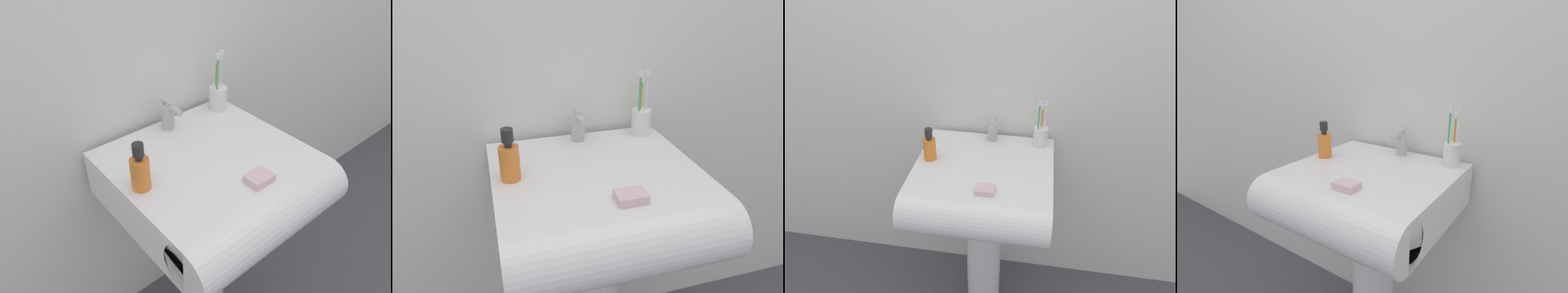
# 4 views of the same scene
# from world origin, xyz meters

# --- Properties ---
(wall_back) EXTENTS (5.00, 0.05, 2.40)m
(wall_back) POSITION_xyz_m (0.00, 0.30, 1.20)
(wall_back) COLOR silver
(wall_back) RESTS_ON ground
(sink_basin) EXTENTS (0.58, 0.59, 0.16)m
(sink_basin) POSITION_xyz_m (0.00, -0.06, 0.80)
(sink_basin) COLOR white
(sink_basin) RESTS_ON sink_pedestal
(faucet) EXTENTS (0.04, 0.10, 0.11)m
(faucet) POSITION_xyz_m (0.01, 0.20, 0.93)
(faucet) COLOR #B7B7BC
(faucet) RESTS_ON sink_basin
(toothbrush_cup) EXTENTS (0.07, 0.07, 0.22)m
(toothbrush_cup) POSITION_xyz_m (0.23, 0.19, 0.93)
(toothbrush_cup) COLOR white
(toothbrush_cup) RESTS_ON sink_basin
(soap_bottle) EXTENTS (0.05, 0.05, 0.15)m
(soap_bottle) POSITION_xyz_m (-0.24, -0.00, 0.94)
(soap_bottle) COLOR orange
(soap_bottle) RESTS_ON sink_basin
(bar_soap) EXTENTS (0.08, 0.06, 0.02)m
(bar_soap) POSITION_xyz_m (0.03, -0.19, 0.89)
(bar_soap) COLOR silver
(bar_soap) RESTS_ON sink_basin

